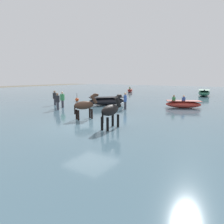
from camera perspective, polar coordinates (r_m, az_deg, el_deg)
ground_plane at (r=11.09m, az=-6.06°, el=-5.00°), size 120.00×120.00×0.00m
water_surface at (r=19.68m, az=12.73°, el=1.74°), size 90.00×90.00×0.26m
horse_lead_dark_bay at (r=12.50m, az=-7.74°, el=1.77°), size 1.00×1.65×1.85m
horse_trailing_black at (r=10.05m, az=-0.26°, el=0.32°), size 0.48×1.80×1.97m
boat_near_starboard at (r=18.15m, az=19.81°, el=2.15°), size 3.11×2.16×1.10m
boat_far_offshore at (r=36.03m, az=5.20°, el=6.18°), size 1.93×2.82×0.99m
boat_mid_outer at (r=31.21m, az=24.98°, el=5.02°), size 2.05×4.13×0.99m
boat_far_inshore at (r=18.89m, az=-1.47°, el=3.18°), size 3.28×3.42×0.74m
person_spectator_far at (r=16.30m, az=3.83°, el=2.92°), size 0.29×0.37×1.63m
person_onlooker_left at (r=17.76m, az=-14.07°, el=3.22°), size 0.37×0.31×1.63m
person_wading_close at (r=19.51m, az=-16.13°, el=3.71°), size 0.34×0.38×1.63m
person_wading_mid at (r=16.51m, az=-15.38°, el=2.68°), size 0.38×0.35×1.63m
channel_buoy at (r=22.02m, az=-10.03°, el=3.55°), size 0.39×0.39×0.90m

